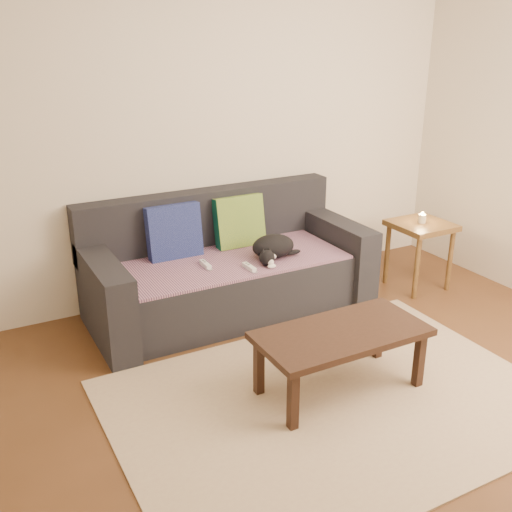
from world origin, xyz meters
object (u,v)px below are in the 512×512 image
at_px(coffee_table, 341,338).
at_px(sofa, 227,271).
at_px(wii_remote_a, 205,264).
at_px(wii_remote_b, 249,267).
at_px(side_table, 420,234).
at_px(cat, 273,247).

bearing_deg(coffee_table, sofa, 94.26).
relative_size(wii_remote_a, wii_remote_b, 1.00).
distance_m(wii_remote_a, side_table, 1.83).
bearing_deg(wii_remote_a, side_table, -95.74).
relative_size(wii_remote_b, side_table, 0.27).
bearing_deg(sofa, coffee_table, -85.74).
height_order(sofa, wii_remote_b, sofa).
distance_m(cat, wii_remote_a, 0.52).
bearing_deg(cat, coffee_table, -110.28).
bearing_deg(cat, wii_remote_a, 159.91).
xyz_separation_m(sofa, side_table, (1.58, -0.37, 0.15)).
height_order(wii_remote_a, side_table, side_table).
distance_m(sofa, wii_remote_b, 0.36).
relative_size(cat, wii_remote_a, 2.65).
distance_m(wii_remote_a, wii_remote_b, 0.32).
xyz_separation_m(sofa, wii_remote_a, (-0.23, -0.13, 0.15)).
height_order(wii_remote_b, side_table, side_table).
bearing_deg(side_table, cat, 173.24).
bearing_deg(coffee_table, wii_remote_b, 94.50).
xyz_separation_m(sofa, coffee_table, (0.10, -1.33, 0.04)).
relative_size(sofa, side_table, 3.75).
distance_m(cat, coffee_table, 1.15).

